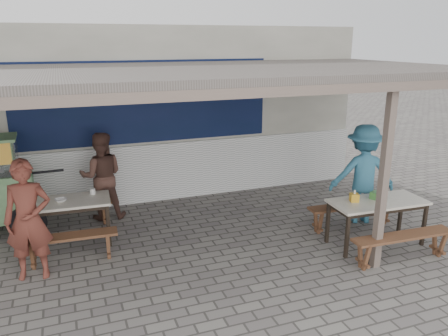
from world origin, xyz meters
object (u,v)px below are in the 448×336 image
at_px(table_right, 378,205).
at_px(tissue_box, 354,198).
at_px(table_left, 70,205).
at_px(bench_right_wall, 352,210).
at_px(bench_right_street, 403,241).
at_px(patron_street_side, 28,220).
at_px(donation_box, 375,195).
at_px(patron_wall_side, 102,176).
at_px(bench_left_street, 71,242).
at_px(bench_left_wall, 72,209).
at_px(condiment_jar, 93,191).
at_px(patron_right_table, 363,174).
at_px(condiment_bowl, 61,200).

height_order(table_right, tissue_box, tissue_box).
bearing_deg(table_left, bench_right_wall, -10.02).
bearing_deg(bench_right_street, table_right, 90.00).
height_order(patron_street_side, donation_box, patron_street_side).
distance_m(table_left, patron_wall_side, 1.13).
relative_size(bench_left_street, bench_right_street, 0.83).
height_order(bench_left_wall, condiment_jar, condiment_jar).
relative_size(patron_right_table, condiment_jar, 19.00).
bearing_deg(patron_street_side, table_left, 66.55).
distance_m(patron_street_side, condiment_jar, 1.43).
relative_size(bench_right_street, donation_box, 9.60).
bearing_deg(table_right, condiment_bowl, 162.69).
bearing_deg(tissue_box, table_left, 159.04).
height_order(bench_right_wall, patron_right_table, patron_right_table).
distance_m(table_right, donation_box, 0.17).
bearing_deg(donation_box, patron_street_side, 172.10).
distance_m(bench_left_wall, bench_right_wall, 4.95).
bearing_deg(patron_right_table, condiment_bowl, 10.64).
xyz_separation_m(bench_right_street, donation_box, (0.05, 0.76, 0.46)).
bearing_deg(patron_right_table, condiment_jar, 7.45).
bearing_deg(tissue_box, bench_right_street, -65.53).
height_order(table_left, patron_right_table, patron_right_table).
relative_size(patron_street_side, tissue_box, 13.28).
bearing_deg(patron_street_side, bench_left_street, 31.43).
bearing_deg(table_left, bench_left_street, -90.00).
xyz_separation_m(bench_right_street, bench_right_wall, (0.06, 1.31, 0.00)).
distance_m(patron_right_table, tissue_box, 1.09).
height_order(patron_right_table, donation_box, patron_right_table).
xyz_separation_m(table_right, donation_box, (0.02, 0.10, 0.13)).
bearing_deg(patron_right_table, bench_left_street, 18.13).
bearing_deg(bench_right_street, tissue_box, 117.16).
distance_m(bench_left_wall, patron_right_table, 5.23).
relative_size(patron_right_table, donation_box, 10.43).
distance_m(bench_left_street, bench_right_street, 4.94).
distance_m(table_right, condiment_jar, 4.66).
distance_m(table_left, table_right, 4.94).
xyz_separation_m(bench_right_wall, condiment_jar, (-4.28, 1.26, 0.45)).
distance_m(patron_wall_side, tissue_box, 4.46).
bearing_deg(patron_wall_side, table_left, 65.18).
xyz_separation_m(bench_left_street, patron_right_table, (5.04, -0.16, 0.57)).
relative_size(table_left, patron_street_side, 0.76).
bearing_deg(donation_box, bench_left_street, 168.55).
xyz_separation_m(bench_right_wall, patron_street_side, (-5.20, 0.17, 0.51)).
distance_m(bench_left_street, tissue_box, 4.41).
relative_size(patron_street_side, patron_right_table, 0.95).
relative_size(bench_left_wall, tissue_box, 10.70).
height_order(bench_left_wall, table_right, table_right).
bearing_deg(bench_right_street, bench_right_wall, 90.00).
relative_size(bench_left_street, patron_street_side, 0.81).
distance_m(patron_street_side, patron_right_table, 5.54).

